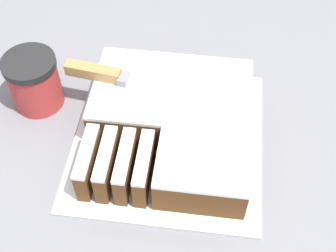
{
  "coord_description": "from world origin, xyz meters",
  "views": [
    {
      "loc": [
        0.05,
        -0.58,
        1.6
      ],
      "look_at": [
        -0.01,
        -0.08,
        0.96
      ],
      "focal_mm": 50.0,
      "sensor_mm": 36.0,
      "label": 1
    }
  ],
  "objects_px": {
    "cake": "(172,123)",
    "knife": "(115,77)",
    "cake_board": "(168,139)",
    "coffee_cup": "(34,82)"
  },
  "relations": [
    {
      "from": "cake",
      "to": "knife",
      "type": "distance_m",
      "value": 0.13
    },
    {
      "from": "cake",
      "to": "knife",
      "type": "xyz_separation_m",
      "value": [
        -0.11,
        0.06,
        0.04
      ]
    },
    {
      "from": "cake_board",
      "to": "coffee_cup",
      "type": "distance_m",
      "value": 0.27
    },
    {
      "from": "cake",
      "to": "coffee_cup",
      "type": "distance_m",
      "value": 0.27
    },
    {
      "from": "cake_board",
      "to": "knife",
      "type": "xyz_separation_m",
      "value": [
        -0.1,
        0.06,
        0.08
      ]
    },
    {
      "from": "cake_board",
      "to": "cake",
      "type": "relative_size",
      "value": 1.19
    },
    {
      "from": "coffee_cup",
      "to": "cake",
      "type": "bearing_deg",
      "value": -11.97
    },
    {
      "from": "knife",
      "to": "coffee_cup",
      "type": "relative_size",
      "value": 2.94
    },
    {
      "from": "cake_board",
      "to": "knife",
      "type": "bearing_deg",
      "value": 148.42
    },
    {
      "from": "cake_board",
      "to": "cake",
      "type": "bearing_deg",
      "value": 47.68
    }
  ]
}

